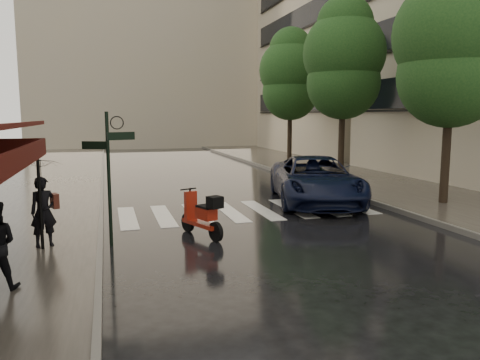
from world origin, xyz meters
TOP-DOWN VIEW (x-y plane):
  - ground at (0.00, 0.00)m, footprint 120.00×120.00m
  - sidewalk_near at (-4.50, 12.00)m, footprint 6.00×60.00m
  - sidewalk_far at (10.25, 12.00)m, footprint 5.50×60.00m
  - curb_near at (-1.45, 12.00)m, footprint 0.12×60.00m
  - curb_far at (7.45, 12.00)m, footprint 0.12×60.00m
  - crosswalk at (2.98, 6.00)m, footprint 7.85×3.20m
  - signpost at (-1.19, 3.00)m, footprint 1.17×0.29m
  - haussmann_far at (16.50, 26.00)m, footprint 8.00×16.00m
  - backdrop_building at (3.00, 38.00)m, footprint 22.00×6.00m
  - tree_near at (9.60, 5.00)m, footprint 3.80×3.80m
  - tree_mid at (9.50, 12.00)m, footprint 3.80×3.80m
  - tree_far at (9.70, 19.00)m, footprint 3.80×3.80m
  - pedestrian_with_umbrella at (-2.62, 2.96)m, footprint 1.21×1.22m
  - scooter at (1.01, 3.22)m, footprint 0.88×1.66m
  - parked_car at (5.69, 6.70)m, footprint 4.01×6.24m

SIDE VIEW (x-z plane):
  - ground at x=0.00m, z-range 0.00..0.00m
  - crosswalk at x=2.98m, z-range 0.00..0.01m
  - sidewalk_near at x=-4.50m, z-range 0.00..0.12m
  - sidewalk_far at x=10.25m, z-range 0.00..0.12m
  - curb_near at x=-1.45m, z-range -0.01..0.15m
  - curb_far at x=7.45m, z-range -0.01..0.15m
  - scooter at x=1.01m, z-range -0.04..1.11m
  - parked_car at x=5.69m, z-range 0.00..1.60m
  - pedestrian_with_umbrella at x=-2.62m, z-range 0.52..2.91m
  - signpost at x=-1.19m, z-range 0.28..3.38m
  - tree_near at x=9.60m, z-range 1.33..9.31m
  - tree_far at x=9.70m, z-range 1.37..9.54m
  - tree_mid at x=9.50m, z-range 1.42..9.76m
  - haussmann_far at x=16.50m, z-range 0.00..18.50m
  - backdrop_building at x=3.00m, z-range 0.00..20.00m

